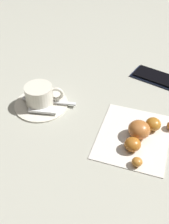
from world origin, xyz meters
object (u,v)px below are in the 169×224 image
object	(u,v)px
espresso_cup	(40,95)
cell_phone	(159,78)
saucer	(41,104)
sugar_packet	(43,110)
teaspoon	(40,100)
napkin	(133,136)
croissant	(142,132)

from	to	relation	value
espresso_cup	cell_phone	bearing A→B (deg)	-148.05
saucer	cell_phone	xyz separation A→B (m)	(-0.28, -0.18, 0.00)
sugar_packet	cell_phone	xyz separation A→B (m)	(-0.27, -0.20, -0.01)
sugar_packet	cell_phone	distance (m)	0.34
teaspoon	sugar_packet	xyz separation A→B (m)	(-0.02, 0.03, 0.00)
saucer	napkin	distance (m)	0.24
croissant	cell_phone	size ratio (longest dim) A/B	0.89
napkin	croissant	xyz separation A→B (m)	(-0.02, 0.00, 0.02)
saucer	espresso_cup	size ratio (longest dim) A/B	1.44
croissant	saucer	bearing A→B (deg)	-13.73
saucer	teaspoon	xyz separation A→B (m)	(0.00, -0.01, 0.01)
napkin	cell_phone	size ratio (longest dim) A/B	1.10
teaspoon	cell_phone	bearing A→B (deg)	-149.48
sugar_packet	croissant	distance (m)	0.24
saucer	napkin	xyz separation A→B (m)	(-0.23, 0.06, -0.00)
espresso_cup	croissant	size ratio (longest dim) A/B	0.62
napkin	croissant	size ratio (longest dim) A/B	1.23
saucer	cell_phone	world-z (taller)	cell_phone
espresso_cup	saucer	bearing A→B (deg)	-104.00
teaspoon	napkin	world-z (taller)	teaspoon
teaspoon	napkin	size ratio (longest dim) A/B	0.76
teaspoon	napkin	bearing A→B (deg)	164.79
saucer	sugar_packet	distance (m)	0.03
espresso_cup	sugar_packet	size ratio (longest dim) A/B	1.36
cell_phone	croissant	bearing A→B (deg)	82.08
sugar_packet	napkin	xyz separation A→B (m)	(-0.22, 0.03, -0.01)
teaspoon	napkin	distance (m)	0.25
croissant	teaspoon	bearing A→B (deg)	-14.71
croissant	cell_phone	world-z (taller)	croissant
napkin	espresso_cup	bearing A→B (deg)	-13.90
espresso_cup	teaspoon	distance (m)	0.02
napkin	sugar_packet	bearing A→B (deg)	-7.85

